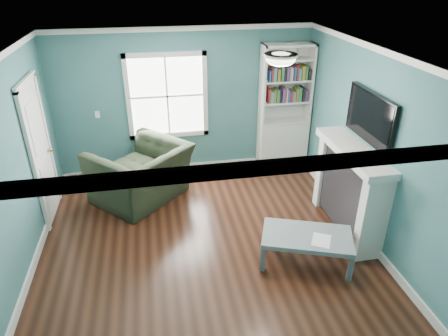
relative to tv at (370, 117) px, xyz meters
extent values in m
plane|color=black|center=(-2.20, -0.20, -1.72)|extent=(5.00, 5.00, 0.00)
plane|color=#336765|center=(-2.20, 2.30, -0.43)|extent=(4.50, 0.00, 4.50)
plane|color=#336765|center=(-4.45, -0.20, -0.43)|extent=(0.00, 5.00, 5.00)
plane|color=#336765|center=(0.05, -0.20, -0.43)|extent=(0.00, 5.00, 5.00)
plane|color=white|center=(-2.20, -0.20, 0.88)|extent=(5.00, 5.00, 0.00)
cube|color=white|center=(-2.20, 2.28, -1.66)|extent=(4.50, 0.03, 0.12)
cube|color=white|center=(-4.44, -0.20, -1.66)|extent=(0.03, 5.00, 0.12)
cube|color=white|center=(0.03, -0.20, -1.66)|extent=(0.03, 5.00, 0.12)
cube|color=white|center=(-2.20, 2.28, 0.84)|extent=(4.50, 0.04, 0.08)
cube|color=white|center=(-2.20, -2.68, 0.84)|extent=(4.50, 0.04, 0.08)
cube|color=white|center=(0.03, -0.20, 0.84)|extent=(0.04, 5.00, 0.08)
cube|color=white|center=(-2.50, 2.29, -0.27)|extent=(1.24, 0.01, 1.34)
cube|color=white|center=(-3.16, 2.28, -0.27)|extent=(0.08, 0.06, 1.50)
cube|color=white|center=(-1.84, 2.28, -0.27)|extent=(0.08, 0.06, 1.50)
cube|color=white|center=(-2.50, 2.28, -0.98)|extent=(1.40, 0.06, 0.08)
cube|color=white|center=(-2.50, 2.28, 0.44)|extent=(1.40, 0.06, 0.08)
cube|color=white|center=(-2.50, 2.28, -0.27)|extent=(1.24, 0.03, 0.03)
cube|color=white|center=(-2.50, 2.28, -0.27)|extent=(0.03, 0.03, 1.34)
cube|color=silver|center=(-0.43, 2.10, -1.27)|extent=(0.90, 0.35, 0.90)
cube|color=silver|center=(-0.86, 2.10, -0.12)|extent=(0.04, 0.35, 1.40)
cube|color=silver|center=(0.00, 2.10, -0.12)|extent=(0.04, 0.35, 1.40)
cube|color=silver|center=(-0.43, 2.26, -0.12)|extent=(0.90, 0.02, 1.40)
cube|color=silver|center=(-0.43, 2.10, 0.55)|extent=(0.90, 0.35, 0.04)
cube|color=silver|center=(-0.43, 2.10, -0.80)|extent=(0.84, 0.33, 0.03)
cube|color=silver|center=(-0.43, 2.10, -0.42)|extent=(0.84, 0.33, 0.03)
cube|color=silver|center=(-0.43, 2.10, -0.04)|extent=(0.84, 0.33, 0.03)
cube|color=silver|center=(-0.43, 2.10, 0.32)|extent=(0.84, 0.33, 0.03)
cube|color=maroon|center=(-0.43, 2.08, -0.30)|extent=(0.70, 0.25, 0.22)
cube|color=teal|center=(-0.43, 2.08, 0.08)|extent=(0.70, 0.25, 0.22)
cylinder|color=beige|center=(-0.43, 2.05, 0.46)|extent=(0.26, 0.06, 0.26)
cube|color=black|center=(-0.11, 0.00, -1.12)|extent=(0.30, 1.20, 1.10)
cube|color=black|center=(-0.13, 0.00, -1.32)|extent=(0.22, 0.65, 0.70)
cube|color=silver|center=(-0.13, -0.67, -1.12)|extent=(0.36, 0.16, 1.20)
cube|color=silver|center=(-0.13, 0.67, -1.12)|extent=(0.36, 0.16, 1.20)
cube|color=silver|center=(-0.15, 0.00, -0.47)|extent=(0.44, 1.58, 0.10)
cube|color=black|center=(0.00, 0.00, 0.00)|extent=(0.06, 1.10, 0.65)
cube|color=silver|center=(-4.43, 1.20, -0.70)|extent=(0.04, 0.80, 2.05)
cube|color=white|center=(-4.42, 0.75, -0.70)|extent=(0.05, 0.08, 2.13)
cube|color=white|center=(-4.42, 1.65, -0.70)|extent=(0.05, 0.08, 2.13)
cube|color=white|center=(-4.42, 1.20, 0.36)|extent=(0.05, 0.98, 0.08)
sphere|color=#BF8C3F|center=(-4.37, 1.50, -0.77)|extent=(0.07, 0.07, 0.07)
ellipsoid|color=white|center=(-1.30, -0.10, 0.82)|extent=(0.34, 0.34, 0.15)
cylinder|color=white|center=(-1.30, -0.10, 0.86)|extent=(0.38, 0.38, 0.03)
cube|color=white|center=(-3.70, 2.28, -0.52)|extent=(0.08, 0.01, 0.12)
imported|color=black|center=(-3.04, 1.40, -1.12)|extent=(1.63, 1.62, 1.22)
cube|color=#505B60|center=(-1.56, -0.67, -1.55)|extent=(0.08, 0.08, 0.35)
cube|color=#505B60|center=(-0.55, -1.04, -1.55)|extent=(0.08, 0.08, 0.35)
cube|color=#505B60|center=(-1.36, -0.15, -1.55)|extent=(0.08, 0.08, 0.35)
cube|color=#505B60|center=(-0.36, -0.52, -1.55)|extent=(0.08, 0.08, 0.35)
cube|color=slate|center=(-0.96, -0.60, -1.34)|extent=(1.28, 0.97, 0.06)
cube|color=white|center=(-0.83, -0.74, -1.31)|extent=(0.33, 0.36, 0.00)
camera|label=1|loc=(-2.77, -4.46, 1.79)|focal=32.00mm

